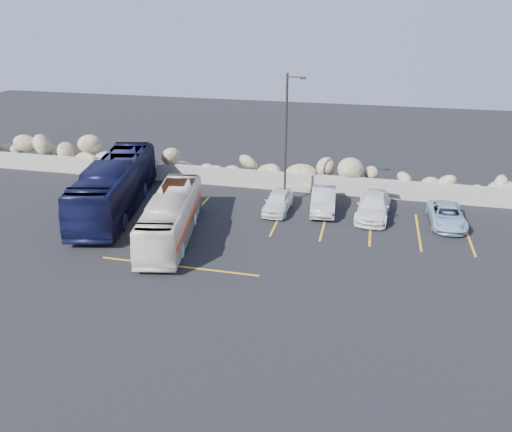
% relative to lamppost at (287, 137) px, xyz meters
% --- Properties ---
extents(ground, '(90.00, 90.00, 0.00)m').
position_rel_lamppost_xyz_m(ground, '(-2.56, -9.50, -4.30)').
color(ground, black).
rests_on(ground, ground).
extents(seawall, '(60.00, 0.40, 1.20)m').
position_rel_lamppost_xyz_m(seawall, '(-2.56, 2.50, -3.70)').
color(seawall, gray).
rests_on(seawall, ground).
extents(riprap_pile, '(54.00, 2.80, 2.60)m').
position_rel_lamppost_xyz_m(riprap_pile, '(-2.56, 3.70, -3.00)').
color(riprap_pile, '#897A5A').
rests_on(riprap_pile, ground).
extents(parking_lines, '(18.16, 9.36, 0.01)m').
position_rel_lamppost_xyz_m(parking_lines, '(2.09, -3.93, -4.29)').
color(parking_lines, orange).
rests_on(parking_lines, ground).
extents(lamppost, '(1.14, 0.18, 8.00)m').
position_rel_lamppost_xyz_m(lamppost, '(0.00, 0.00, 0.00)').
color(lamppost, '#2C2927').
rests_on(lamppost, ground).
extents(vintage_bus, '(3.63, 8.91, 2.42)m').
position_rel_lamppost_xyz_m(vintage_bus, '(-5.06, -6.29, -3.09)').
color(vintage_bus, silver).
rests_on(vintage_bus, ground).
extents(tour_coach, '(4.90, 11.43, 3.10)m').
position_rel_lamppost_xyz_m(tour_coach, '(-9.83, -3.37, -2.74)').
color(tour_coach, black).
rests_on(tour_coach, ground).
extents(car_a, '(1.51, 3.64, 1.23)m').
position_rel_lamppost_xyz_m(car_a, '(-0.22, -1.31, -3.68)').
color(car_a, white).
rests_on(car_a, ground).
extents(car_b, '(1.74, 4.18, 1.35)m').
position_rel_lamppost_xyz_m(car_b, '(2.44, -0.61, -3.62)').
color(car_b, '#ADADB2').
rests_on(car_b, ground).
extents(car_c, '(2.18, 4.62, 1.30)m').
position_rel_lamppost_xyz_m(car_c, '(5.42, -0.87, -3.64)').
color(car_c, white).
rests_on(car_c, ground).
extents(car_d, '(2.01, 4.09, 1.12)m').
position_rel_lamppost_xyz_m(car_d, '(9.52, -1.15, -3.74)').
color(car_d, '#8EB2CA').
rests_on(car_d, ground).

